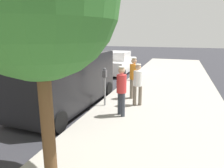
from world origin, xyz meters
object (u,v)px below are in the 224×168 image
object	(u,v)px
pedestrian_in_red	(121,88)
parked_van	(67,80)
parking_meter_near	(105,80)
pedestrian_in_orange	(134,75)
fire_hydrant	(134,73)
pedestrian_in_white	(138,82)
parked_sedan_ahead	(118,63)

from	to	relation	value
pedestrian_in_red	parked_van	distance (m)	2.47
parking_meter_near	parked_van	world-z (taller)	parked_van
parking_meter_near	pedestrian_in_orange	xyz separation A→B (m)	(0.86, 1.30, 0.01)
parking_meter_near	fire_hydrant	bearing A→B (deg)	88.84
pedestrian_in_red	parking_meter_near	bearing A→B (deg)	138.49
pedestrian_in_white	parked_van	size ratio (longest dim) A/B	0.32
parked_van	fire_hydrant	size ratio (longest dim) A/B	6.12
parking_meter_near	pedestrian_in_white	xyz separation A→B (m)	(1.22, 0.43, -0.08)
pedestrian_in_red	pedestrian_in_orange	xyz separation A→B (m)	(-0.05, 2.10, 0.05)
parking_meter_near	parked_sedan_ahead	distance (m)	7.84
parking_meter_near	pedestrian_in_orange	world-z (taller)	pedestrian_in_orange
pedestrian_in_white	parked_sedan_ahead	xyz separation A→B (m)	(-2.98, 7.20, -0.35)
pedestrian_in_white	parked_van	xyz separation A→B (m)	(-2.72, -0.70, 0.05)
parking_meter_near	pedestrian_in_red	world-z (taller)	pedestrian_in_red
pedestrian_in_orange	parked_van	distance (m)	2.84
pedestrian_in_orange	pedestrian_in_white	bearing A→B (deg)	-67.29
pedestrian_in_white	pedestrian_in_red	bearing A→B (deg)	-104.43
pedestrian_in_orange	parked_sedan_ahead	distance (m)	6.86
parked_van	parked_sedan_ahead	bearing A→B (deg)	91.83
pedestrian_in_red	fire_hydrant	world-z (taller)	pedestrian_in_red
parking_meter_near	pedestrian_in_white	size ratio (longest dim) A/B	0.91
parking_meter_near	parked_van	xyz separation A→B (m)	(-1.50, -0.27, -0.03)
parking_meter_near	pedestrian_in_red	bearing A→B (deg)	-41.51
parking_meter_near	pedestrian_in_white	distance (m)	1.30
pedestrian_in_red	parked_sedan_ahead	world-z (taller)	pedestrian_in_red
pedestrian_in_white	pedestrian_in_orange	xyz separation A→B (m)	(-0.37, 0.87, 0.09)
pedestrian_in_orange	parked_sedan_ahead	xyz separation A→B (m)	(-2.61, 6.33, -0.44)
parked_sedan_ahead	fire_hydrant	world-z (taller)	parked_sedan_ahead
pedestrian_in_red	parked_sedan_ahead	bearing A→B (deg)	107.51
pedestrian_in_white	parking_meter_near	bearing A→B (deg)	-160.77
parked_sedan_ahead	pedestrian_in_white	bearing A→B (deg)	-67.53
pedestrian_in_orange	parked_sedan_ahead	size ratio (longest dim) A/B	0.41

